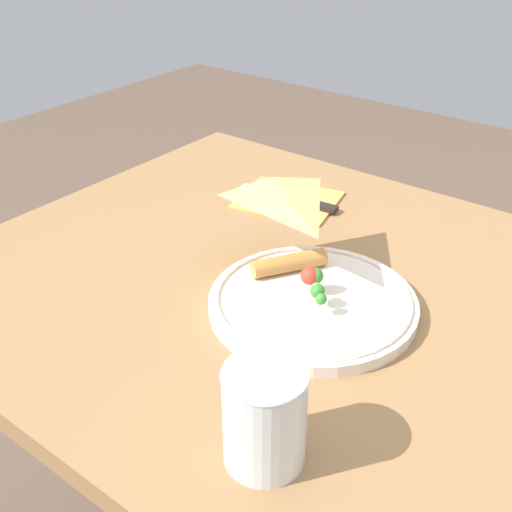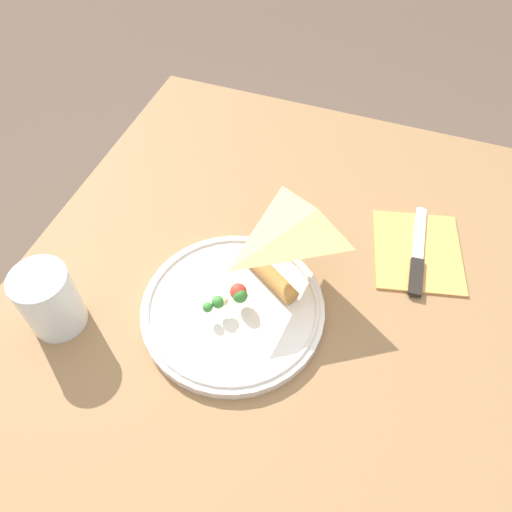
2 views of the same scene
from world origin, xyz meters
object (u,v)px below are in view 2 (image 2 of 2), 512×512
Objects in this scene: milk_glass at (50,302)px; butter_knife at (418,253)px; dining_table at (251,368)px; napkin_folded at (417,251)px; plate_pizza at (233,307)px.

butter_knife is (0.29, -0.46, -0.04)m from milk_glass.
dining_table is at bearing -74.24° from milk_glass.
napkin_folded reaches higher than dining_table.
butter_knife is at bearing -58.03° from milk_glass.
dining_table is at bearing 131.96° from butter_knife.
butter_knife is at bearing -50.55° from plate_pizza.
butter_knife reaches higher than napkin_folded.
plate_pizza is 0.30m from butter_knife.
butter_knife reaches higher than dining_table.
dining_table is 10.36× the size of milk_glass.
plate_pizza is 2.54× the size of milk_glass.
milk_glass reaches higher than butter_knife.
plate_pizza is 1.43× the size of butter_knife.
napkin_folded is (0.22, -0.20, 0.12)m from dining_table.
milk_glass reaches higher than plate_pizza.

